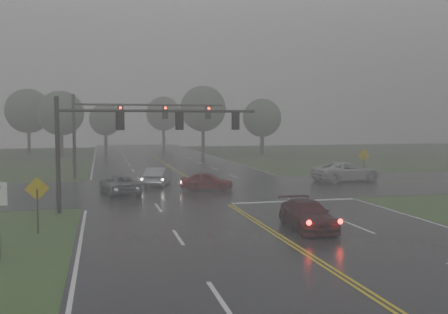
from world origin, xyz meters
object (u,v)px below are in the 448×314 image
object	(u,v)px
sedan_silver	(158,186)
pickup_white	(346,181)
sedan_maroon	(307,229)
signal_gantry_near	(122,131)
sedan_red	(207,190)
signal_gantry_far	(123,119)
car_grey	(120,194)

from	to	relation	value
sedan_silver	pickup_white	size ratio (longest dim) A/B	0.74
sedan_maroon	sedan_silver	xyz separation A→B (m)	(-5.21, 18.53, 0.00)
pickup_white	signal_gantry_near	bearing A→B (deg)	109.48
sedan_silver	signal_gantry_near	xyz separation A→B (m)	(-3.28, -11.17, 4.67)
sedan_red	sedan_maroon	bearing A→B (deg)	-153.90
sedan_red	signal_gantry_near	world-z (taller)	signal_gantry_near
sedan_maroon	signal_gantry_far	distance (m)	27.16
sedan_maroon	signal_gantry_near	size ratio (longest dim) A/B	0.40
sedan_silver	sedan_maroon	bearing A→B (deg)	123.81
pickup_white	car_grey	bearing A→B (deg)	90.87
sedan_silver	pickup_white	bearing A→B (deg)	-165.61
sedan_red	sedan_silver	xyz separation A→B (m)	(-3.35, 3.73, 0.00)
sedan_red	signal_gantry_far	xyz separation A→B (m)	(-5.84, 10.67, 5.46)
sedan_maroon	sedan_red	distance (m)	14.91
sedan_silver	car_grey	distance (m)	5.16
signal_gantry_near	signal_gantry_far	xyz separation A→B (m)	(0.79, 18.11, 0.79)
pickup_white	signal_gantry_far	xyz separation A→B (m)	(-18.93, 8.00, 5.46)
pickup_white	signal_gantry_far	size ratio (longest dim) A/B	0.43
car_grey	signal_gantry_far	world-z (taller)	signal_gantry_far
signal_gantry_near	signal_gantry_far	bearing A→B (deg)	87.51
signal_gantry_far	signal_gantry_near	bearing A→B (deg)	-92.49
sedan_maroon	pickup_white	size ratio (longest dim) A/B	0.76
car_grey	pickup_white	xyz separation A→B (m)	(19.68, 2.95, 0.00)
signal_gantry_near	sedan_silver	bearing A→B (deg)	73.65
signal_gantry_near	signal_gantry_far	distance (m)	18.15
sedan_red	sedan_silver	bearing A→B (deg)	60.88
sedan_silver	signal_gantry_near	bearing A→B (deg)	91.75
pickup_white	signal_gantry_far	bearing A→B (deg)	59.41
signal_gantry_near	sedan_maroon	bearing A→B (deg)	-40.90
sedan_silver	sedan_red	bearing A→B (deg)	150.04
car_grey	signal_gantry_near	world-z (taller)	signal_gantry_near
sedan_red	pickup_white	size ratio (longest dim) A/B	0.66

